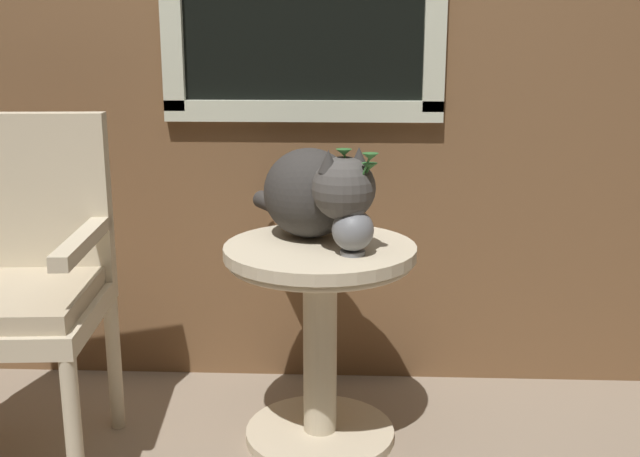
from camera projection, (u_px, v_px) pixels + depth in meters
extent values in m
cube|color=brown|center=(285.00, 5.00, 2.51)|extent=(4.00, 0.04, 2.60)
cube|color=beige|center=(303.00, 111.00, 2.55)|extent=(0.93, 0.03, 0.07)
cylinder|color=beige|center=(320.00, 433.00, 2.36)|extent=(0.46, 0.46, 0.03)
cylinder|color=beige|center=(320.00, 345.00, 2.29)|extent=(0.10, 0.10, 0.55)
cylinder|color=beige|center=(320.00, 251.00, 2.22)|extent=(0.56, 0.56, 0.03)
torus|color=beige|center=(320.00, 260.00, 2.23)|extent=(0.54, 0.54, 0.02)
cylinder|color=beige|center=(74.00, 437.00, 1.94)|extent=(0.04, 0.04, 0.43)
cylinder|color=beige|center=(114.00, 363.00, 2.38)|extent=(0.04, 0.04, 0.43)
cube|color=beige|center=(3.00, 316.00, 2.10)|extent=(0.55, 0.54, 0.06)
cube|color=#BBA98B|center=(1.00, 297.00, 2.08)|extent=(0.51, 0.49, 0.05)
cube|color=beige|center=(21.00, 199.00, 2.24)|extent=(0.52, 0.10, 0.50)
cube|color=beige|center=(83.00, 241.00, 2.05)|extent=(0.09, 0.46, 0.04)
ellipsoid|color=#33302D|center=(309.00, 193.00, 2.28)|extent=(0.38, 0.39, 0.27)
sphere|color=#494643|center=(344.00, 188.00, 2.11)|extent=(0.18, 0.18, 0.18)
cone|color=#33302D|center=(328.00, 161.00, 2.07)|extent=(0.06, 0.06, 0.06)
cone|color=#33302D|center=(359.00, 158.00, 2.11)|extent=(0.06, 0.06, 0.06)
cylinder|color=#33302D|center=(278.00, 206.00, 2.48)|extent=(0.19, 0.25, 0.06)
cylinder|color=slate|center=(353.00, 253.00, 2.12)|extent=(0.07, 0.07, 0.01)
ellipsoid|color=slate|center=(353.00, 230.00, 2.11)|extent=(0.12, 0.12, 0.12)
cylinder|color=slate|center=(353.00, 207.00, 2.09)|extent=(0.06, 0.06, 0.04)
torus|color=slate|center=(353.00, 200.00, 2.08)|extent=(0.08, 0.08, 0.01)
cylinder|color=#2D662D|center=(348.00, 176.00, 2.08)|extent=(0.03, 0.03, 0.13)
cone|color=#2D662D|center=(344.00, 152.00, 2.07)|extent=(0.04, 0.04, 0.02)
cylinder|color=#2D662D|center=(361.00, 183.00, 2.07)|extent=(0.05, 0.01, 0.10)
cone|color=#2D662D|center=(369.00, 166.00, 2.05)|extent=(0.04, 0.04, 0.02)
cylinder|color=#2D662D|center=(362.00, 179.00, 2.05)|extent=(0.05, 0.04, 0.13)
cone|color=#2D662D|center=(370.00, 157.00, 2.02)|extent=(0.04, 0.04, 0.02)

